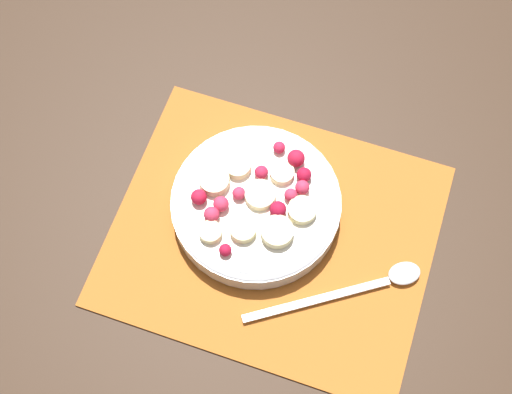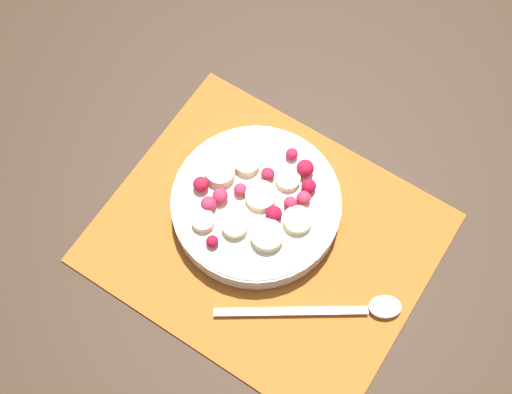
{
  "view_description": "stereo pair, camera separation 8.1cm",
  "coord_description": "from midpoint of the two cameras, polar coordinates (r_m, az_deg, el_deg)",
  "views": [
    {
      "loc": [
        0.08,
        -0.29,
        0.79
      ],
      "look_at": [
        -0.03,
        0.02,
        0.04
      ],
      "focal_mm": 50.0,
      "sensor_mm": 36.0,
      "label": 1
    },
    {
      "loc": [
        0.15,
        -0.25,
        0.79
      ],
      "look_at": [
        -0.03,
        0.02,
        0.04
      ],
      "focal_mm": 50.0,
      "sensor_mm": 36.0,
      "label": 2
    }
  ],
  "objects": [
    {
      "name": "ground_plane",
      "position": [
        0.84,
        3.6,
        -3.63
      ],
      "size": [
        3.0,
        3.0,
        0.0
      ],
      "primitive_type": "plane",
      "color": "#382619"
    },
    {
      "name": "placemat",
      "position": [
        0.84,
        3.61,
        -3.56
      ],
      "size": [
        0.37,
        0.31,
        0.01
      ],
      "color": "#B26023",
      "rests_on": "ground_plane"
    },
    {
      "name": "fruit_bowl",
      "position": [
        0.83,
        2.79,
        -0.82
      ],
      "size": [
        0.2,
        0.2,
        0.05
      ],
      "color": "silver",
      "rests_on": "placemat"
    },
    {
      "name": "spoon",
      "position": [
        0.82,
        9.86,
        -9.27
      ],
      "size": [
        0.18,
        0.13,
        0.01
      ],
      "rotation": [
        0.0,
        0.0,
        6.87
      ],
      "color": "silver",
      "rests_on": "placemat"
    }
  ]
}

